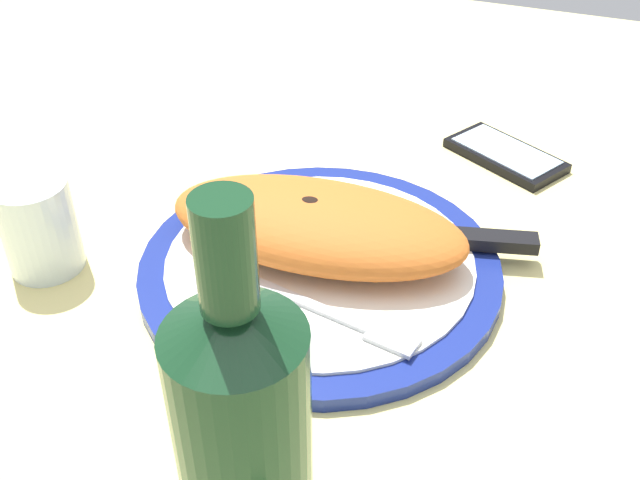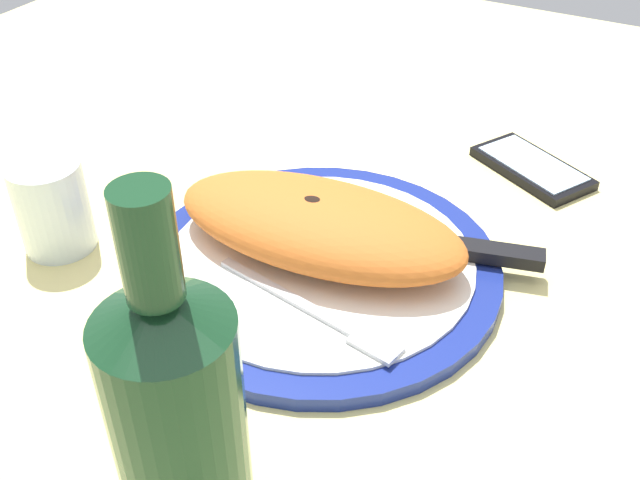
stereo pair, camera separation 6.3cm
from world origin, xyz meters
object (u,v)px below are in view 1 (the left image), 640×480
(smartphone, at_px, (505,155))
(water_glass, at_px, (40,231))
(fork, at_px, (333,314))
(calzone, at_px, (317,224))
(knife, at_px, (440,238))
(plate, at_px, (320,266))
(wine_bottle, at_px, (244,447))

(smartphone, distance_m, water_glass, 0.48)
(fork, height_order, smartphone, fork)
(smartphone, bearing_deg, calzone, -116.99)
(knife, relative_size, smartphone, 1.74)
(calzone, relative_size, smartphone, 1.94)
(plate, xyz_separation_m, fork, (0.04, -0.06, 0.01))
(smartphone, bearing_deg, water_glass, -135.88)
(knife, relative_size, water_glass, 2.86)
(knife, xyz_separation_m, wine_bottle, (-0.03, -0.32, 0.08))
(smartphone, bearing_deg, wine_bottle, -95.90)
(calzone, bearing_deg, fork, -60.27)
(plate, relative_size, wine_bottle, 1.23)
(plate, xyz_separation_m, calzone, (-0.01, 0.01, 0.03))
(calzone, height_order, knife, calzone)
(smartphone, bearing_deg, knife, -97.31)
(plate, distance_m, smartphone, 0.28)
(calzone, bearing_deg, smartphone, 63.01)
(fork, distance_m, smartphone, 0.33)
(plate, xyz_separation_m, smartphone, (0.12, 0.26, -0.00))
(water_glass, bearing_deg, wine_bottle, -32.38)
(fork, relative_size, smartphone, 1.28)
(fork, distance_m, wine_bottle, 0.22)
(water_glass, distance_m, wine_bottle, 0.35)
(smartphone, height_order, wine_bottle, wine_bottle)
(plate, relative_size, smartphone, 2.25)
(smartphone, distance_m, wine_bottle, 0.53)
(smartphone, xyz_separation_m, wine_bottle, (-0.05, -0.52, 0.10))
(fork, bearing_deg, water_glass, -177.08)
(plate, height_order, fork, fork)
(calzone, bearing_deg, knife, 25.92)
(calzone, xyz_separation_m, water_glass, (-0.22, -0.09, -0.00))
(knife, bearing_deg, plate, -146.22)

